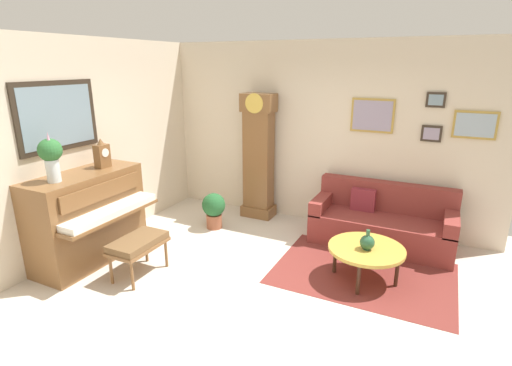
# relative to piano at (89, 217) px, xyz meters

# --- Properties ---
(ground_plane) EXTENTS (6.40, 6.00, 0.10)m
(ground_plane) POSITION_rel_piano_xyz_m (2.23, 0.21, -0.64)
(ground_plane) COLOR beige
(wall_left) EXTENTS (0.13, 4.90, 2.80)m
(wall_left) POSITION_rel_piano_xyz_m (-0.37, 0.21, 0.82)
(wall_left) COLOR beige
(wall_left) RESTS_ON ground_plane
(wall_back) EXTENTS (5.30, 0.13, 2.80)m
(wall_back) POSITION_rel_piano_xyz_m (2.25, 2.61, 0.81)
(wall_back) COLOR beige
(wall_back) RESTS_ON ground_plane
(area_rug) EXTENTS (2.10, 1.50, 0.01)m
(area_rug) POSITION_rel_piano_xyz_m (3.26, 1.16, -0.59)
(area_rug) COLOR maroon
(area_rug) RESTS_ON ground_plane
(piano) EXTENTS (0.87, 1.44, 1.17)m
(piano) POSITION_rel_piano_xyz_m (0.00, 0.00, 0.00)
(piano) COLOR brown
(piano) RESTS_ON ground_plane
(piano_bench) EXTENTS (0.42, 0.70, 0.48)m
(piano_bench) POSITION_rel_piano_xyz_m (0.83, -0.04, -0.19)
(piano_bench) COLOR brown
(piano_bench) RESTS_ON ground_plane
(grandfather_clock) EXTENTS (0.52, 0.34, 2.03)m
(grandfather_clock) POSITION_rel_piano_xyz_m (1.28, 2.33, 0.37)
(grandfather_clock) COLOR brown
(grandfather_clock) RESTS_ON ground_plane
(couch) EXTENTS (1.90, 0.80, 0.84)m
(couch) POSITION_rel_piano_xyz_m (3.30, 2.15, -0.28)
(couch) COLOR maroon
(couch) RESTS_ON ground_plane
(coffee_table) EXTENTS (0.88, 0.88, 0.42)m
(coffee_table) POSITION_rel_piano_xyz_m (3.29, 1.04, -0.20)
(coffee_table) COLOR gold
(coffee_table) RESTS_ON ground_plane
(mantel_clock) EXTENTS (0.13, 0.18, 0.38)m
(mantel_clock) POSITION_rel_piano_xyz_m (0.00, 0.33, 0.75)
(mantel_clock) COLOR brown
(mantel_clock) RESTS_ON piano
(flower_vase) EXTENTS (0.26, 0.26, 0.58)m
(flower_vase) POSITION_rel_piano_xyz_m (0.00, -0.39, 0.89)
(flower_vase) COLOR silver
(flower_vase) RESTS_ON piano
(green_jug) EXTENTS (0.17, 0.17, 0.24)m
(green_jug) POSITION_rel_piano_xyz_m (3.30, 0.99, -0.09)
(green_jug) COLOR #234C33
(green_jug) RESTS_ON coffee_table
(potted_plant) EXTENTS (0.36, 0.36, 0.56)m
(potted_plant) POSITION_rel_piano_xyz_m (0.88, 1.57, -0.27)
(potted_plant) COLOR #935138
(potted_plant) RESTS_ON ground_plane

